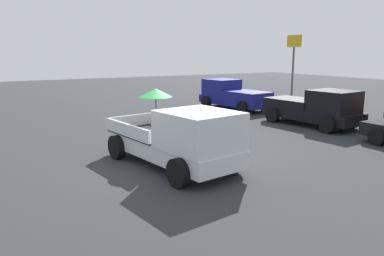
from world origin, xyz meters
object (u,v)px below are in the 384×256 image
motel_sign (294,54)px  pickup_truck_red (315,108)px  pickup_truck_far (232,95)px  pickup_truck_main (179,138)px

motel_sign → pickup_truck_red: bearing=-38.7°
pickup_truck_red → pickup_truck_far: bearing=176.3°
pickup_truck_far → motel_sign: size_ratio=1.06×
pickup_truck_far → pickup_truck_red: bearing=173.4°
pickup_truck_red → motel_sign: motel_sign is taller
pickup_truck_main → pickup_truck_far: size_ratio=1.05×
pickup_truck_main → pickup_truck_far: bearing=128.3°
pickup_truck_far → pickup_truck_main: bearing=128.5°
pickup_truck_red → motel_sign: bearing=135.4°
motel_sign → pickup_truck_main: bearing=-53.8°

